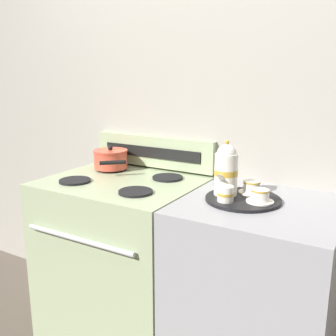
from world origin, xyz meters
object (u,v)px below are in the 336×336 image
at_px(saucepan, 111,159).
at_px(teacup_right, 252,187).
at_px(serving_tray, 243,199).
at_px(creamer_jug, 226,194).
at_px(teacup_left, 260,196).
at_px(teapot, 226,170).
at_px(stove, 124,260).

height_order(saucepan, teacup_right, saucepan).
relative_size(serving_tray, creamer_jug, 4.61).
distance_m(serving_tray, teacup_left, 0.09).
height_order(teapot, teacup_left, teapot).
relative_size(saucepan, creamer_jug, 3.84).
distance_m(saucepan, creamer_jug, 0.84).
bearing_deg(stove, creamer_jug, -7.81).
xyz_separation_m(saucepan, teapot, (0.77, -0.14, 0.06)).
xyz_separation_m(saucepan, serving_tray, (0.85, -0.15, -0.06)).
height_order(saucepan, creamer_jug, saucepan).
xyz_separation_m(teapot, creamer_jug, (0.04, -0.09, -0.08)).
bearing_deg(teacup_right, teapot, -138.74).
distance_m(saucepan, teacup_left, 0.95).
bearing_deg(stove, saucepan, 142.29).
height_order(stove, saucepan, saucepan).
height_order(stove, serving_tray, serving_tray).
bearing_deg(teacup_left, creamer_jug, -153.71).
relative_size(saucepan, serving_tray, 0.83).
bearing_deg(stove, serving_tray, 0.03).
distance_m(teacup_left, teacup_right, 0.13).
xyz_separation_m(serving_tray, teacup_right, (0.01, 0.09, 0.03)).
bearing_deg(teacup_left, teacup_right, 124.75).
distance_m(teacup_left, creamer_jug, 0.15).
distance_m(teacup_right, creamer_jug, 0.18).
bearing_deg(creamer_jug, stove, 172.19).
bearing_deg(serving_tray, teacup_right, 85.16).
bearing_deg(teacup_right, creamer_jug, -108.14).
distance_m(stove, serving_tray, 0.81).
xyz_separation_m(saucepan, creamer_jug, (0.80, -0.23, -0.02)).
height_order(teapot, teacup_right, teapot).
bearing_deg(teacup_left, saucepan, 169.94).
bearing_deg(teapot, teacup_left, -8.26).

